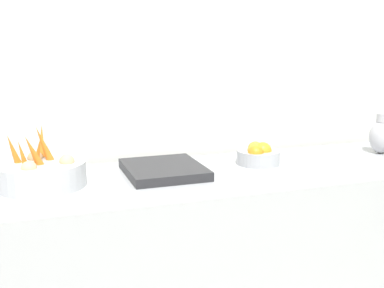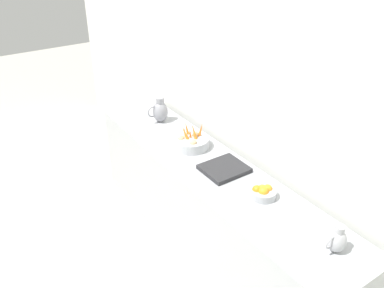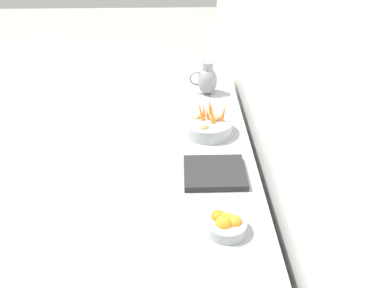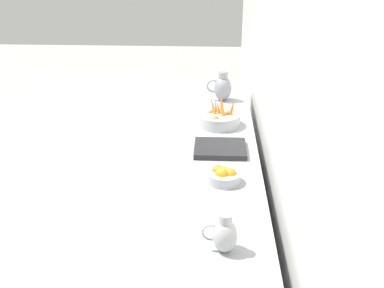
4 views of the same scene
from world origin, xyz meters
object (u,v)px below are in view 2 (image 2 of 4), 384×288
(vegetable_colander, at_px, (191,142))
(metal_pitcher_tall, at_px, (160,111))
(orange_bowl, at_px, (263,192))
(metal_pitcher_short, at_px, (337,240))

(vegetable_colander, bearing_deg, metal_pitcher_tall, -93.08)
(orange_bowl, bearing_deg, metal_pitcher_short, 89.43)
(vegetable_colander, bearing_deg, orange_bowl, 91.77)
(vegetable_colander, xyz_separation_m, orange_bowl, (-0.03, 0.89, -0.01))
(metal_pitcher_short, bearing_deg, metal_pitcher_tall, -90.29)
(orange_bowl, relative_size, metal_pitcher_tall, 0.74)
(orange_bowl, relative_size, metal_pitcher_short, 0.98)
(vegetable_colander, distance_m, metal_pitcher_short, 1.54)
(orange_bowl, xyz_separation_m, metal_pitcher_tall, (-0.00, -1.49, 0.07))
(orange_bowl, distance_m, metal_pitcher_tall, 1.49)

